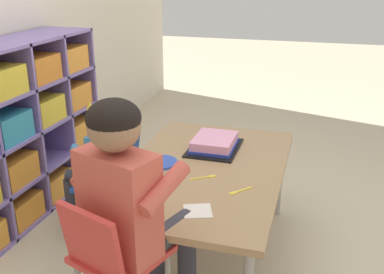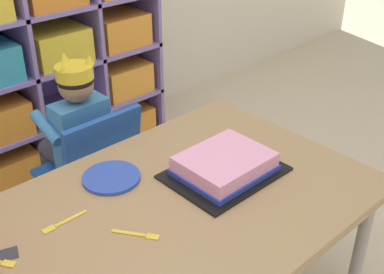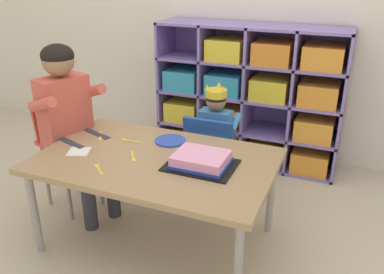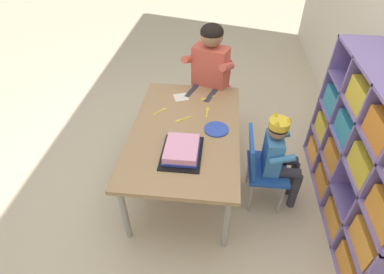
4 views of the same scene
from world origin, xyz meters
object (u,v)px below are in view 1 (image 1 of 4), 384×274
at_px(classroom_chair_blue, 114,175).
at_px(child_with_crown, 96,153).
at_px(birthday_cake_on_tray, 214,144).
at_px(classroom_chair_adult_side, 113,261).
at_px(adult_helper_seated, 131,198).
at_px(paper_plate_stack, 160,162).
at_px(fork_at_table_front_edge, 161,184).
at_px(fork_beside_plate_stack, 205,177).
at_px(activity_table, 203,175).
at_px(fork_near_child_seat, 147,204).
at_px(fork_by_napkin, 239,191).

height_order(classroom_chair_blue, child_with_crown, child_with_crown).
height_order(child_with_crown, birthday_cake_on_tray, child_with_crown).
height_order(child_with_crown, classroom_chair_adult_side, child_with_crown).
xyz_separation_m(adult_helper_seated, paper_plate_stack, (0.62, 0.11, -0.13)).
bearing_deg(paper_plate_stack, adult_helper_seated, -169.59).
xyz_separation_m(classroom_chair_adult_side, fork_at_table_front_edge, (0.50, -0.01, 0.09)).
bearing_deg(birthday_cake_on_tray, fork_beside_plate_stack, -173.11).
height_order(adult_helper_seated, fork_beside_plate_stack, adult_helper_seated).
relative_size(adult_helper_seated, fork_at_table_front_edge, 8.00).
bearing_deg(birthday_cake_on_tray, child_with_crown, 101.90).
relative_size(adult_helper_seated, fork_beside_plate_stack, 9.22).
height_order(classroom_chair_adult_side, adult_helper_seated, adult_helper_seated).
height_order(activity_table, child_with_crown, child_with_crown).
relative_size(activity_table, adult_helper_seated, 1.18).
height_order(birthday_cake_on_tray, fork_near_child_seat, birthday_cake_on_tray).
relative_size(classroom_chair_blue, adult_helper_seated, 0.57).
distance_m(paper_plate_stack, fork_near_child_seat, 0.44).
xyz_separation_m(activity_table, child_with_crown, (0.12, 0.68, -0.01)).
height_order(child_with_crown, fork_near_child_seat, child_with_crown).
bearing_deg(adult_helper_seated, birthday_cake_on_tray, -77.74).
xyz_separation_m(child_with_crown, fork_by_napkin, (-0.33, -0.91, 0.05)).
bearing_deg(fork_beside_plate_stack, fork_near_child_seat, 27.73).
xyz_separation_m(classroom_chair_adult_side, adult_helper_seated, (0.11, -0.04, 0.22)).
xyz_separation_m(paper_plate_stack, fork_at_table_front_edge, (-0.22, -0.08, -0.00)).
distance_m(classroom_chair_adult_side, fork_near_child_seat, 0.31).
bearing_deg(fork_beside_plate_stack, classroom_chair_blue, -56.01).
distance_m(activity_table, paper_plate_stack, 0.24).
distance_m(adult_helper_seated, fork_beside_plate_stack, 0.56).
xyz_separation_m(birthday_cake_on_tray, fork_near_child_seat, (-0.71, 0.13, -0.03)).
bearing_deg(fork_by_napkin, adult_helper_seated, -177.76).
bearing_deg(fork_by_napkin, fork_near_child_seat, 164.22).
relative_size(classroom_chair_adult_side, paper_plate_stack, 4.00).
relative_size(classroom_chair_adult_side, fork_near_child_seat, 5.73).
xyz_separation_m(paper_plate_stack, fork_by_napkin, (-0.19, -0.46, -0.00)).
height_order(classroom_chair_blue, fork_near_child_seat, classroom_chair_blue).
bearing_deg(fork_beside_plate_stack, adult_helper_seated, 38.80).
bearing_deg(paper_plate_stack, child_with_crown, 72.73).
distance_m(fork_near_child_seat, fork_beside_plate_stack, 0.37).
height_order(activity_table, paper_plate_stack, paper_plate_stack).
bearing_deg(classroom_chair_blue, birthday_cake_on_tray, 103.38).
bearing_deg(fork_by_napkin, classroom_chair_blue, 108.65).
height_order(child_with_crown, fork_by_napkin, child_with_crown).
relative_size(classroom_chair_blue, fork_beside_plate_stack, 5.23).
relative_size(paper_plate_stack, fork_beside_plate_stack, 1.54).
distance_m(activity_table, fork_near_child_seat, 0.47).
bearing_deg(fork_at_table_front_edge, fork_near_child_seat, -176.50).
relative_size(activity_table, paper_plate_stack, 7.05).
bearing_deg(paper_plate_stack, fork_near_child_seat, -167.32).
bearing_deg(birthday_cake_on_tray, fork_by_napkin, -153.53).
distance_m(child_with_crown, fork_at_table_front_edge, 0.65).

